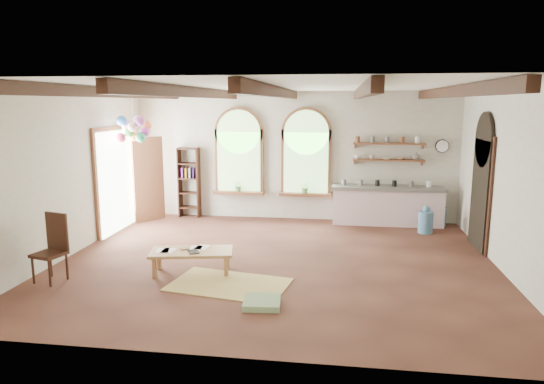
% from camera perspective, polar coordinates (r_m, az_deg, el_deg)
% --- Properties ---
extents(floor, '(8.00, 8.00, 0.00)m').
position_cam_1_polar(floor, '(9.12, 0.45, -8.20)').
color(floor, brown).
rests_on(floor, ground).
extents(ceiling_beams, '(6.20, 6.80, 0.18)m').
position_cam_1_polar(ceiling_beams, '(8.65, 0.48, 11.67)').
color(ceiling_beams, '#331B10').
rests_on(ceiling_beams, ceiling).
extents(window_left, '(1.30, 0.28, 2.20)m').
position_cam_1_polar(window_left, '(12.33, -3.90, 4.44)').
color(window_left, brown).
rests_on(window_left, floor).
extents(window_right, '(1.30, 0.28, 2.20)m').
position_cam_1_polar(window_right, '(12.09, 4.03, 4.32)').
color(window_right, brown).
rests_on(window_right, floor).
extents(left_doorway, '(0.10, 1.90, 2.50)m').
position_cam_1_polar(left_doorway, '(11.68, -17.89, 1.24)').
color(left_doorway, brown).
rests_on(left_doorway, floor).
extents(right_doorway, '(0.10, 1.30, 2.40)m').
position_cam_1_polar(right_doorway, '(10.61, 23.27, -0.27)').
color(right_doorway, black).
rests_on(right_doorway, floor).
extents(kitchen_counter, '(2.68, 0.62, 0.94)m').
position_cam_1_polar(kitchen_counter, '(12.07, 13.39, -1.51)').
color(kitchen_counter, silver).
rests_on(kitchen_counter, floor).
extents(wall_shelf_lower, '(1.70, 0.24, 0.04)m').
position_cam_1_polar(wall_shelf_lower, '(12.08, 13.53, 3.66)').
color(wall_shelf_lower, brown).
rests_on(wall_shelf_lower, wall_back).
extents(wall_shelf_upper, '(1.70, 0.24, 0.04)m').
position_cam_1_polar(wall_shelf_upper, '(12.04, 13.61, 5.55)').
color(wall_shelf_upper, brown).
rests_on(wall_shelf_upper, wall_back).
extents(wall_clock, '(0.32, 0.04, 0.32)m').
position_cam_1_polar(wall_clock, '(12.30, 19.39, 5.11)').
color(wall_clock, black).
rests_on(wall_clock, wall_back).
extents(bookshelf, '(0.53, 0.32, 1.80)m').
position_cam_1_polar(bookshelf, '(12.65, -9.73, 1.12)').
color(bookshelf, '#331B10').
rests_on(bookshelf, floor).
extents(coffee_table, '(1.50, 0.90, 0.40)m').
position_cam_1_polar(coffee_table, '(8.57, -9.44, -7.10)').
color(coffee_table, tan).
rests_on(coffee_table, floor).
extents(side_chair, '(0.54, 0.54, 1.13)m').
position_cam_1_polar(side_chair, '(8.87, -24.56, -7.51)').
color(side_chair, '#331B10').
rests_on(side_chair, floor).
extents(floor_mat, '(2.04, 1.47, 0.02)m').
position_cam_1_polar(floor_mat, '(8.05, -5.08, -10.78)').
color(floor_mat, tan).
rests_on(floor_mat, floor).
extents(floor_cushion, '(0.57, 0.57, 0.09)m').
position_cam_1_polar(floor_cushion, '(7.25, -1.18, -12.86)').
color(floor_cushion, gray).
rests_on(floor_cushion, floor).
extents(water_jug_a, '(0.33, 0.33, 0.64)m').
position_cam_1_polar(water_jug_a, '(11.55, 17.62, -3.28)').
color(water_jug_a, '#5187AE').
rests_on(water_jug_a, floor).
extents(water_jug_b, '(0.31, 0.31, 0.60)m').
position_cam_1_polar(water_jug_b, '(12.30, 19.10, -2.62)').
color(water_jug_b, '#5187AE').
rests_on(water_jug_b, floor).
extents(balloon_cluster, '(0.71, 0.71, 1.14)m').
position_cam_1_polar(balloon_cluster, '(11.22, -15.97, 7.15)').
color(balloon_cluster, white).
rests_on(balloon_cluster, floor).
extents(table_book, '(0.25, 0.27, 0.02)m').
position_cam_1_polar(table_book, '(8.68, -10.79, -6.53)').
color(table_book, olive).
rests_on(table_book, coffee_table).
extents(tablet, '(0.26, 0.29, 0.01)m').
position_cam_1_polar(tablet, '(8.46, -9.22, -6.95)').
color(tablet, black).
rests_on(tablet, coffee_table).
extents(potted_plant_left, '(0.27, 0.23, 0.30)m').
position_cam_1_polar(potted_plant_left, '(12.33, -3.96, 0.77)').
color(potted_plant_left, '#598C4C').
rests_on(potted_plant_left, window_left).
extents(potted_plant_right, '(0.27, 0.23, 0.30)m').
position_cam_1_polar(potted_plant_right, '(12.09, 3.94, 0.58)').
color(potted_plant_right, '#598C4C').
rests_on(potted_plant_right, window_right).
extents(shelf_cup_a, '(0.12, 0.10, 0.10)m').
position_cam_1_polar(shelf_cup_a, '(12.03, 9.98, 4.09)').
color(shelf_cup_a, white).
rests_on(shelf_cup_a, wall_shelf_lower).
extents(shelf_cup_b, '(0.10, 0.10, 0.09)m').
position_cam_1_polar(shelf_cup_b, '(12.04, 11.64, 4.03)').
color(shelf_cup_b, beige).
rests_on(shelf_cup_b, wall_shelf_lower).
extents(shelf_bowl_a, '(0.22, 0.22, 0.05)m').
position_cam_1_polar(shelf_bowl_a, '(12.07, 13.30, 3.89)').
color(shelf_bowl_a, beige).
rests_on(shelf_bowl_a, wall_shelf_lower).
extents(shelf_bowl_b, '(0.20, 0.20, 0.06)m').
position_cam_1_polar(shelf_bowl_b, '(12.11, 14.96, 3.85)').
color(shelf_bowl_b, '#8C664C').
rests_on(shelf_bowl_b, wall_shelf_lower).
extents(shelf_vase, '(0.18, 0.18, 0.19)m').
position_cam_1_polar(shelf_vase, '(12.15, 16.61, 4.10)').
color(shelf_vase, slate).
rests_on(shelf_vase, wall_shelf_lower).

